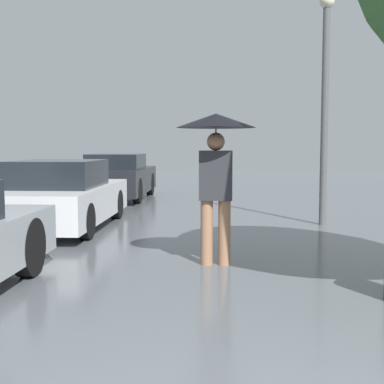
{
  "coord_description": "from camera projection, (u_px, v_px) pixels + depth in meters",
  "views": [
    {
      "loc": [
        -0.25,
        -1.97,
        1.5
      ],
      "look_at": [
        -0.62,
        4.66,
        0.92
      ],
      "focal_mm": 50.0,
      "sensor_mm": 36.0,
      "label": 1
    }
  ],
  "objects": [
    {
      "name": "pedestrian",
      "position": [
        216.0,
        149.0,
        6.61
      ],
      "size": [
        0.99,
        0.99,
        1.89
      ],
      "color": "#9E7051",
      "rests_on": "ground_plane"
    },
    {
      "name": "street_lamp",
      "position": [
        325.0,
        92.0,
        9.9
      ],
      "size": [
        0.27,
        0.27,
        4.26
      ],
      "color": "#515456",
      "rests_on": "ground_plane"
    },
    {
      "name": "parked_car_middle",
      "position": [
        62.0,
        196.0,
        9.71
      ],
      "size": [
        1.66,
        4.01,
        1.23
      ],
      "color": "silver",
      "rests_on": "ground_plane"
    },
    {
      "name": "parked_car_farthest",
      "position": [
        118.0,
        177.0,
        15.0
      ],
      "size": [
        1.67,
        4.0,
        1.26
      ],
      "color": "black",
      "rests_on": "ground_plane"
    }
  ]
}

